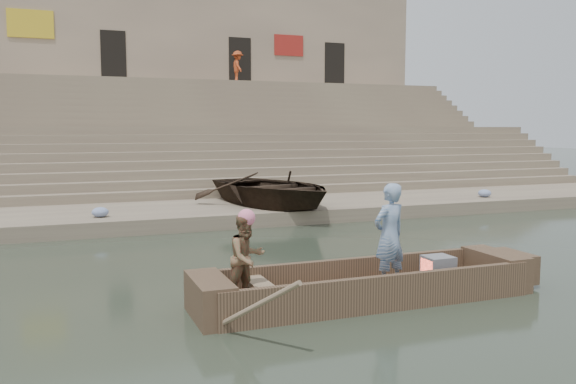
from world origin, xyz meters
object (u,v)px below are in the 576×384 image
beached_rowboat (273,188)px  rowing_man (247,258)px  standing_man (389,236)px  main_rowboat (366,294)px  television (437,268)px  pedestrian (238,67)px

beached_rowboat → rowing_man: bearing=-126.8°
standing_man → main_rowboat: bearing=-34.5°
standing_man → rowing_man: bearing=-17.1°
television → pedestrian: 24.54m
standing_man → pedestrian: bearing=-115.6°
rowing_man → pedestrian: bearing=52.4°
standing_man → beached_rowboat: size_ratio=0.33×
pedestrian → main_rowboat: bearing=171.1°
standing_man → television: standing_man is taller
rowing_man → standing_man: bearing=-23.7°
television → pedestrian: pedestrian is taller
pedestrian → rowing_man: bearing=166.5°
main_rowboat → beached_rowboat: beached_rowboat is taller
main_rowboat → rowing_man: bearing=-178.9°
television → main_rowboat: bearing=180.0°
rowing_man → main_rowboat: bearing=-20.6°
television → beached_rowboat: (0.15, 8.72, 0.51)m
beached_rowboat → television: bearing=-106.1°
main_rowboat → standing_man: 1.01m
television → beached_rowboat: 8.74m
main_rowboat → pedestrian: (4.75, 23.64, 5.96)m
main_rowboat → television: 1.38m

